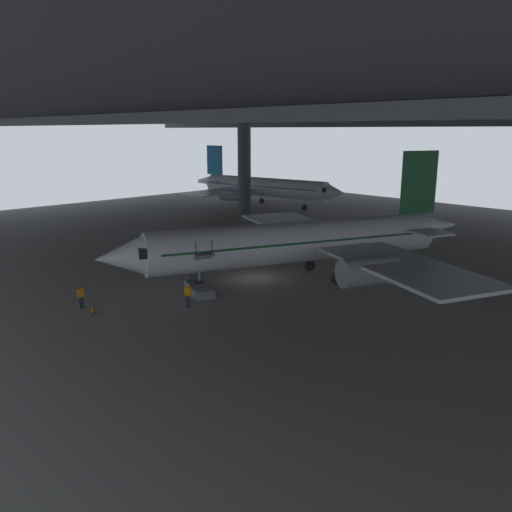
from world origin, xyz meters
TOP-DOWN VIEW (x-y plane):
  - ground_plane at (0.00, 0.00)m, footprint 110.00×110.00m
  - hangar_structure at (-0.08, 13.75)m, footprint 121.00×99.00m
  - airplane_main at (2.47, 2.82)m, footprint 31.43×31.53m
  - boarding_stairs at (-0.45, -5.86)m, footprint 4.22×2.78m
  - crew_worker_near_nose at (-3.50, -13.89)m, footprint 0.23×0.55m
  - crew_worker_by_stairs at (1.52, -8.35)m, footprint 0.44×0.40m
  - airplane_distant at (-30.62, 30.26)m, footprint 29.50×28.83m
  - traffic_cone_orange at (-2.14, -13.75)m, footprint 0.36×0.36m
  - baggage_tug at (8.73, 11.37)m, footprint 1.84×2.46m

SIDE VIEW (x-z plane):
  - ground_plane at x=0.00m, z-range 0.00..0.00m
  - traffic_cone_orange at x=-2.14m, z-range -0.01..0.59m
  - baggage_tug at x=8.73m, z-range 0.08..0.98m
  - boarding_stairs at x=-0.45m, z-range -1.51..2.94m
  - crew_worker_near_nose at x=-3.50m, z-range 0.12..1.80m
  - crew_worker_by_stairs at x=1.52m, z-range 0.13..1.90m
  - airplane_distant at x=-30.62m, z-range -1.69..7.88m
  - airplane_main at x=2.47m, z-range -1.96..8.48m
  - hangar_structure at x=-0.08m, z-range 6.62..21.13m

